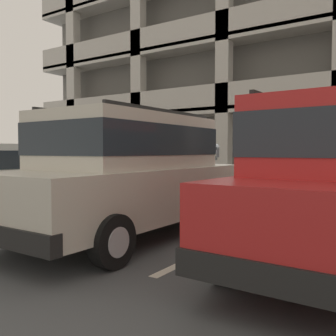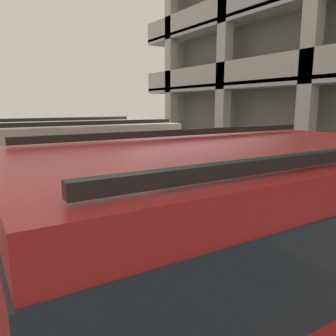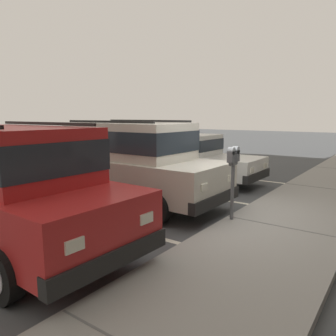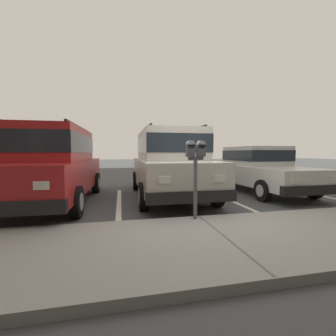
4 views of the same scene
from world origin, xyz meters
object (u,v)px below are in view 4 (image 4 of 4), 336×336
red_sedan (258,168)px  dark_hatchback (52,162)px  parking_meter_near (196,161)px  silver_suv (169,161)px

red_sedan → dark_hatchback: size_ratio=0.93×
dark_hatchback → parking_meter_near: dark_hatchback is taller
silver_suv → dark_hatchback: 3.19m
red_sedan → parking_meter_near: bearing=42.5°
silver_suv → parking_meter_near: (0.08, 2.72, 0.10)m
red_sedan → parking_meter_near: parking_meter_near is taller
parking_meter_near → dark_hatchback: bearing=-38.2°
red_sedan → dark_hatchback: (6.38, 0.56, 0.27)m
red_sedan → silver_suv: bearing=5.1°
silver_suv → red_sedan: (-3.20, -0.27, -0.27)m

